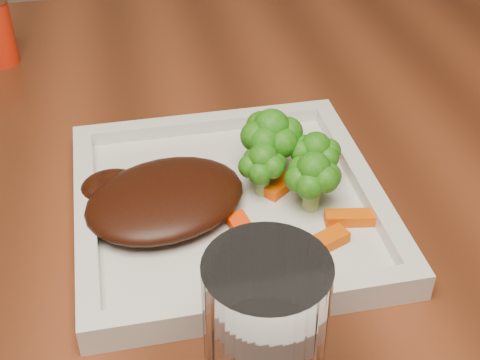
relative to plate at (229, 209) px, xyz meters
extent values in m
cube|color=silver|center=(0.00, 0.00, 0.00)|extent=(0.27, 0.27, 0.01)
ellipsoid|color=#321107|center=(-0.06, 0.00, 0.02)|extent=(0.17, 0.15, 0.03)
cube|color=#D04D03|center=(0.06, -0.07, 0.01)|extent=(0.06, 0.04, 0.01)
cube|color=#DD4E03|center=(0.10, -0.05, 0.01)|extent=(0.06, 0.02, 0.01)
cube|color=#F23503|center=(0.01, -0.05, 0.01)|extent=(0.03, 0.06, 0.01)
cube|color=red|center=(0.11, 0.05, 0.01)|extent=(0.05, 0.04, 0.01)
cube|color=#FF4F04|center=(0.06, 0.01, 0.01)|extent=(0.05, 0.04, 0.01)
cylinder|color=white|center=(-0.01, -0.19, 0.05)|extent=(0.08, 0.08, 0.12)
camera|label=1|loc=(-0.08, -0.46, 0.39)|focal=50.00mm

